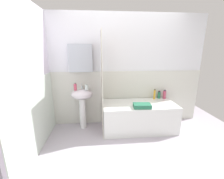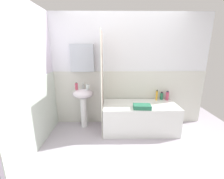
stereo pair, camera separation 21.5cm
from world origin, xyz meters
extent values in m
cube|color=#B9B1BE|center=(0.00, 0.00, -0.02)|extent=(4.80, 5.60, 0.04)
cube|color=white|center=(0.00, 1.27, 1.20)|extent=(3.60, 0.05, 2.40)
cube|color=silver|center=(0.00, 1.24, 0.60)|extent=(3.60, 0.02, 1.20)
cube|color=silver|center=(-0.88, 1.18, 1.49)|extent=(0.48, 0.12, 0.56)
cube|color=white|center=(-1.57, 0.34, 1.20)|extent=(0.05, 1.81, 2.40)
cube|color=silver|center=(-1.54, 0.34, 0.60)|extent=(0.02, 1.81, 1.20)
cylinder|color=white|center=(-0.88, 1.03, 0.33)|extent=(0.14, 0.14, 0.66)
ellipsoid|color=white|center=(-0.88, 1.03, 0.76)|extent=(0.44, 0.34, 0.20)
cylinder|color=silver|center=(-0.88, 1.13, 0.89)|extent=(0.03, 0.03, 0.05)
cylinder|color=silver|center=(-0.88, 1.08, 0.94)|extent=(0.02, 0.10, 0.02)
sphere|color=silver|center=(-0.88, 1.13, 0.97)|extent=(0.03, 0.03, 0.03)
cylinder|color=#CB4A63|center=(-1.00, 1.00, 0.93)|extent=(0.06, 0.06, 0.13)
sphere|color=#282720|center=(-1.00, 1.00, 1.00)|extent=(0.02, 0.02, 0.02)
cylinder|color=silver|center=(-0.77, 1.02, 0.91)|extent=(0.07, 0.07, 0.10)
cube|color=white|center=(0.31, 0.87, 0.29)|extent=(1.51, 0.70, 0.58)
cube|color=white|center=(-0.46, 0.59, 1.00)|extent=(0.01, 0.14, 2.00)
cube|color=brown|center=(-0.46, 0.73, 1.00)|extent=(0.01, 0.14, 2.00)
cube|color=white|center=(-0.46, 0.87, 1.00)|extent=(0.01, 0.14, 2.00)
cube|color=brown|center=(-0.46, 1.01, 1.00)|extent=(0.01, 0.14, 2.00)
cube|color=white|center=(-0.46, 1.15, 1.00)|extent=(0.01, 0.14, 2.00)
cylinder|color=#C54565|center=(0.96, 1.14, 0.67)|extent=(0.07, 0.07, 0.18)
cylinder|color=#261E29|center=(0.96, 1.14, 0.77)|extent=(0.05, 0.05, 0.02)
cylinder|color=#267452|center=(0.85, 1.17, 0.65)|extent=(0.06, 0.06, 0.15)
cylinder|color=#2A1B29|center=(0.85, 1.17, 0.74)|extent=(0.04, 0.04, 0.02)
cylinder|color=gold|center=(0.72, 1.13, 0.68)|extent=(0.04, 0.04, 0.21)
cylinder|color=#2A2520|center=(0.72, 1.13, 0.80)|extent=(0.03, 0.03, 0.02)
cube|color=#2B7254|center=(0.30, 0.64, 0.62)|extent=(0.34, 0.22, 0.08)
camera|label=1|loc=(-0.52, -2.00, 1.67)|focal=24.08mm
camera|label=2|loc=(-0.31, -2.01, 1.67)|focal=24.08mm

